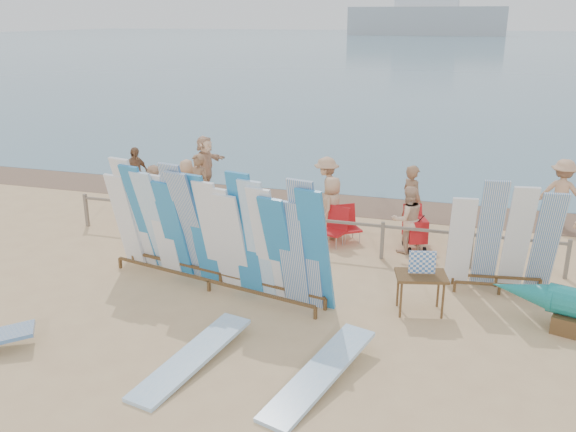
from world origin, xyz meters
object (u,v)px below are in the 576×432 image
(vendor_table, at_px, (420,292))
(beachgoer_3, at_px, (326,190))
(beachgoer_1, at_px, (199,187))
(beachgoer_7, at_px, (412,201))
(flat_board_b, at_px, (320,383))
(beach_chair_right, at_px, (347,231))
(flat_board_a, at_px, (193,364))
(beachgoer_2, at_px, (156,196))
(beachgoer_extra_1, at_px, (136,174))
(beachgoer_0, at_px, (188,188))
(side_surfboard_rack, at_px, (504,241))
(beachgoer_6, at_px, (332,207))
(beachgoer_9, at_px, (562,193))
(main_surfboard_rack, at_px, (213,234))
(beachgoer_8, at_px, (407,219))
(beach_chair_left, at_px, (334,234))
(stroller, at_px, (415,233))
(beachgoer_11, at_px, (206,164))

(vendor_table, height_order, beachgoer_3, beachgoer_3)
(beachgoer_1, relative_size, beachgoer_7, 1.00)
(flat_board_b, distance_m, beach_chair_right, 6.38)
(flat_board_a, distance_m, beachgoer_2, 7.29)
(beachgoer_extra_1, bearing_deg, beachgoer_7, -77.74)
(beach_chair_right, xyz_separation_m, beachgoer_0, (-4.77, 0.77, 0.55))
(beachgoer_1, xyz_separation_m, beachgoer_7, (5.76, 0.43, -0.00))
(side_surfboard_rack, xyz_separation_m, beachgoer_6, (-4.05, 2.19, -0.31))
(beachgoer_2, height_order, beachgoer_9, beachgoer_9)
(main_surfboard_rack, relative_size, beachgoer_1, 2.84)
(beachgoer_extra_1, bearing_deg, beachgoer_9, -67.28)
(beachgoer_7, relative_size, beachgoer_6, 1.17)
(beachgoer_extra_1, distance_m, beachgoer_8, 8.75)
(vendor_table, xyz_separation_m, beach_chair_right, (-2.11, 3.42, -0.15))
(main_surfboard_rack, height_order, beachgoer_8, main_surfboard_rack)
(beach_chair_left, distance_m, beachgoer_9, 6.36)
(beach_chair_left, relative_size, beachgoer_0, 0.57)
(flat_board_b, distance_m, beachgoer_3, 7.95)
(main_surfboard_rack, bearing_deg, beachgoer_2, 146.31)
(beachgoer_3, xyz_separation_m, beachgoer_8, (2.39, -1.68, -0.09))
(beachgoer_1, bearing_deg, stroller, 19.11)
(beachgoer_extra_1, distance_m, beachgoer_7, 8.52)
(beach_chair_right, height_order, beachgoer_0, beachgoer_0)
(vendor_table, height_order, beach_chair_left, vendor_table)
(beachgoer_3, bearing_deg, side_surfboard_rack, 45.28)
(flat_board_a, distance_m, beach_chair_left, 6.13)
(beachgoer_extra_1, bearing_deg, beachgoer_0, -96.07)
(flat_board_a, bearing_deg, main_surfboard_rack, 118.20)
(beachgoer_11, relative_size, beachgoer_9, 0.99)
(flat_board_a, relative_size, beachgoer_0, 1.66)
(flat_board_b, distance_m, beachgoer_9, 10.14)
(beachgoer_11, bearing_deg, beach_chair_right, -113.56)
(flat_board_b, height_order, beach_chair_left, beach_chair_left)
(beachgoer_2, bearing_deg, beachgoer_8, -114.05)
(flat_board_a, bearing_deg, side_surfboard_rack, 54.11)
(beachgoer_2, relative_size, beachgoer_6, 1.06)
(beachgoer_1, height_order, beachgoer_7, beachgoer_1)
(flat_board_a, xyz_separation_m, beachgoer_9, (6.49, 9.16, 0.93))
(main_surfboard_rack, height_order, beachgoer_2, main_surfboard_rack)
(beach_chair_left, relative_size, beachgoer_3, 0.52)
(main_surfboard_rack, relative_size, beach_chair_right, 5.83)
(vendor_table, relative_size, flat_board_b, 0.47)
(flat_board_b, height_order, beachgoer_extra_1, beachgoer_extra_1)
(flat_board_a, bearing_deg, beachgoer_1, 125.71)
(beachgoer_8, relative_size, beachgoer_9, 0.88)
(beach_chair_left, distance_m, stroller, 1.98)
(flat_board_a, relative_size, beachgoer_2, 1.60)
(beachgoer_extra_1, bearing_deg, beachgoer_11, -31.52)
(side_surfboard_rack, height_order, beachgoer_2, side_surfboard_rack)
(flat_board_b, xyz_separation_m, flat_board_a, (-2.13, -0.06, 0.00))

